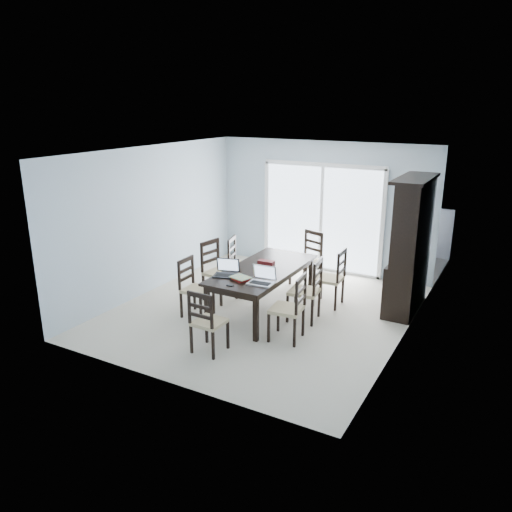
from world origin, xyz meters
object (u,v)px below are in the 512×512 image
object	(u,v)px
dining_table	(263,273)
chair_left_mid	(215,264)
chair_right_mid	(310,284)
laptop_silver	(261,280)
chair_right_far	(335,272)
chair_end_far	(309,252)
hot_tub	(330,234)
laptop_dark	(226,272)
chair_end_near	(205,316)
chair_right_near	(293,301)
chair_left_far	(238,258)
chair_left_near	(192,281)
cell_phone	(230,285)
game_box	(266,262)
china_hutch	(410,247)

from	to	relation	value
dining_table	chair_left_mid	size ratio (longest dim) A/B	1.84
chair_right_mid	laptop_silver	xyz separation A→B (m)	(-0.50, -0.70, 0.19)
chair_right_far	chair_end_far	distance (m)	1.13
chair_left_mid	hot_tub	bearing A→B (deg)	177.06
chair_right_far	laptop_dark	xyz separation A→B (m)	(-1.26, -1.40, 0.21)
chair_left_mid	chair_end_near	world-z (taller)	chair_left_mid
dining_table	chair_end_near	bearing A→B (deg)	-89.81
chair_end_far	laptop_silver	bearing A→B (deg)	113.50
chair_right_near	chair_right_far	distance (m)	1.50
laptop_dark	chair_end_near	bearing A→B (deg)	-89.39
chair_left_far	dining_table	bearing A→B (deg)	38.01
hot_tub	chair_right_far	bearing A→B (deg)	-67.88
chair_left_mid	chair_left_near	bearing A→B (deg)	14.04
chair_left_far	cell_phone	world-z (taller)	chair_left_far
chair_right_mid	chair_end_near	size ratio (longest dim) A/B	1.10
chair_right_mid	chair_right_far	size ratio (longest dim) A/B	1.02
chair_right_far	chair_end_far	bearing A→B (deg)	43.04
hot_tub	chair_left_far	bearing A→B (deg)	-102.67
chair_left_far	laptop_silver	size ratio (longest dim) A/B	2.89
chair_left_far	game_box	size ratio (longest dim) A/B	4.28
chair_left_mid	laptop_silver	size ratio (longest dim) A/B	3.07
china_hutch	laptop_silver	xyz separation A→B (m)	(-1.71, -1.92, -0.26)
chair_right_far	chair_end_near	distance (m)	2.62
chair_end_near	chair_end_far	world-z (taller)	chair_end_far
chair_left_far	game_box	bearing A→B (deg)	45.32
chair_left_mid	hot_tub	size ratio (longest dim) A/B	0.65
cell_phone	hot_tub	distance (m)	4.61
chair_right_near	chair_right_mid	bearing A→B (deg)	-1.86
dining_table	chair_right_mid	xyz separation A→B (m)	(0.82, 0.03, -0.05)
chair_right_mid	chair_end_near	bearing A→B (deg)	147.86
game_box	chair_right_far	bearing A→B (deg)	31.13
chair_left_near	china_hutch	bearing A→B (deg)	121.84
chair_end_far	cell_phone	world-z (taller)	chair_end_far
china_hutch	chair_right_mid	xyz separation A→B (m)	(-1.21, -1.22, -0.45)
dining_table	chair_left_near	xyz separation A→B (m)	(-0.93, -0.68, -0.09)
chair_right_near	laptop_silver	xyz separation A→B (m)	(-0.56, 0.05, 0.20)
china_hutch	chair_right_mid	bearing A→B (deg)	-134.73
dining_table	chair_end_far	distance (m)	1.59
chair_left_mid	chair_left_far	world-z (taller)	chair_left_mid
chair_left_far	chair_left_near	bearing A→B (deg)	-16.12
chair_left_far	hot_tub	distance (m)	3.04
cell_phone	chair_right_near	bearing A→B (deg)	16.18
chair_end_near	laptop_silver	distance (m)	1.07
chair_end_far	game_box	size ratio (longest dim) A/B	4.45
dining_table	chair_left_near	distance (m)	1.15
laptop_silver	china_hutch	bearing A→B (deg)	43.60
dining_table	laptop_dark	size ratio (longest dim) A/B	5.20
chair_end_far	game_box	world-z (taller)	chair_end_far
laptop_silver	cell_phone	size ratio (longest dim) A/B	3.84
dining_table	china_hutch	bearing A→B (deg)	31.71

